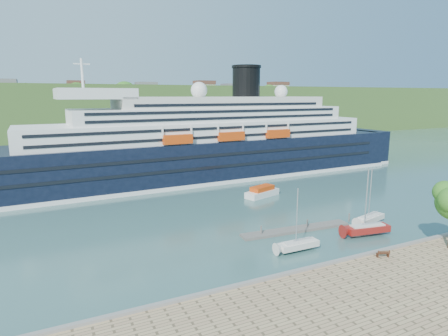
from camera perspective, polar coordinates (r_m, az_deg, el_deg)
The scene contains 10 objects.
ground at distance 48.90m, azimuth 20.10°, elevation -13.49°, with size 400.00×400.00×0.00m, color #2F5350.
far_hillside at distance 178.71m, azimuth -15.16°, elevation 8.16°, with size 400.00×50.00×24.00m, color #3B5C25.
quay_coping at distance 48.32m, azimuth 20.36°, elevation -12.33°, with size 220.00×0.50×0.30m, color slate.
cruise_ship at distance 88.70m, azimuth -3.76°, elevation 6.96°, with size 120.26×17.51×27.01m, color black, non-canonical shape.
park_bench at distance 48.79m, azimuth 23.04°, elevation -11.85°, with size 1.55×0.63×0.99m, color #4E2916, non-canonical shape.
floating_pontoon at distance 57.16m, azimuth 10.92°, elevation -9.18°, with size 17.41×2.13×0.39m, color #66615B, non-canonical shape.
sailboat_white_near at distance 48.97m, azimuth 11.42°, elevation -7.97°, with size 6.17×1.71×7.97m, color silver, non-canonical shape.
sailboat_red at distance 56.84m, azimuth 21.24°, elevation -5.09°, with size 7.27×2.02×9.39m, color maroon, non-canonical shape.
sailboat_white_far at distance 62.16m, azimuth 21.55°, elevation -4.25°, with size 6.50×1.81×8.40m, color silver, non-canonical shape.
tender_launch at distance 74.67m, azimuth 5.84°, elevation -3.53°, with size 7.65×2.62×2.11m, color #C73C0B, non-canonical shape.
Camera 1 is at (-32.72, -30.52, 19.73)m, focal length 30.00 mm.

